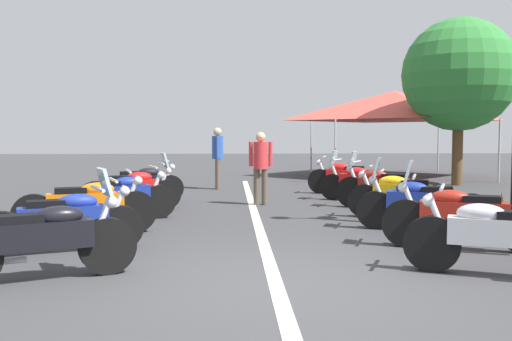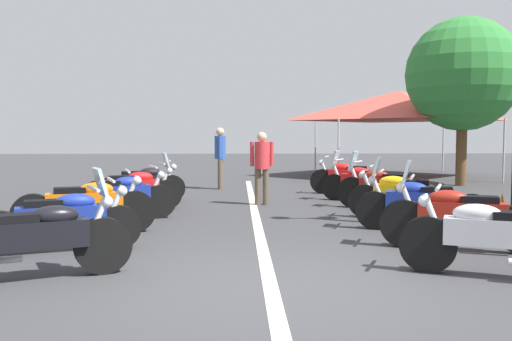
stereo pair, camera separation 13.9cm
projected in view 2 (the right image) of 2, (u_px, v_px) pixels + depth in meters
The scene contains 21 objects.
ground_plane at pixel (271, 287), 5.85m from camera, with size 80.00×80.00×0.00m, color #38383A.
lane_centre_stripe at pixel (256, 220), 10.41m from camera, with size 17.15×0.16×0.01m, color beige.
motorcycle_left_row_0 at pixel (40, 238), 6.07m from camera, with size 1.04×1.91×1.21m.
motorcycle_left_row_1 at pixel (63, 220), 7.52m from camera, with size 0.95×2.04×0.98m.
motorcycle_left_row_2 at pixel (86, 205), 8.86m from camera, with size 0.87×2.16×1.02m.
motorcycle_left_row_3 at pixel (120, 196), 10.34m from camera, with size 0.96×2.04×1.00m.
motorcycle_left_row_4 at pixel (133, 188), 11.69m from camera, with size 0.89×2.05×1.20m.
motorcycle_left_row_5 at pixel (143, 183), 13.04m from camera, with size 0.86×1.95×0.99m.
motorcycle_right_row_0 at pixel (492, 237), 6.20m from camera, with size 1.00×1.93×1.01m.
motorcycle_right_row_1 at pixel (459, 216), 7.64m from camera, with size 0.98×2.11×1.23m.
motorcycle_right_row_2 at pixel (420, 203), 9.15m from camera, with size 0.97×2.09×1.21m.
motorcycle_right_row_3 at pixel (402, 195), 10.47m from camera, with size 0.96×1.97×1.00m.
motorcycle_right_row_4 at pixel (383, 187), 11.86m from camera, with size 1.09×1.88×1.22m.
motorcycle_right_row_5 at pixel (365, 182), 13.21m from camera, with size 1.15×1.98×1.21m.
motorcycle_right_row_6 at pixel (348, 177), 14.80m from camera, with size 0.90×1.99×1.01m.
traffic_cone_1 at pixel (491, 214), 9.09m from camera, with size 0.36×0.36×0.61m.
traffic_cone_2 at pixel (502, 212), 9.42m from camera, with size 0.36×0.36×0.61m.
bystander_0 at pixel (220, 153), 16.17m from camera, with size 0.53×0.32×1.78m.
bystander_1 at pixel (262, 162), 12.56m from camera, with size 0.32×0.53×1.64m.
roadside_tree_1 at pixel (463, 75), 17.14m from camera, with size 3.47×3.47×5.15m.
event_tent at pixel (398, 106), 20.84m from camera, with size 6.05×6.05×3.20m.
Camera 2 is at (-5.75, 0.33, 1.59)m, focal length 39.37 mm.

